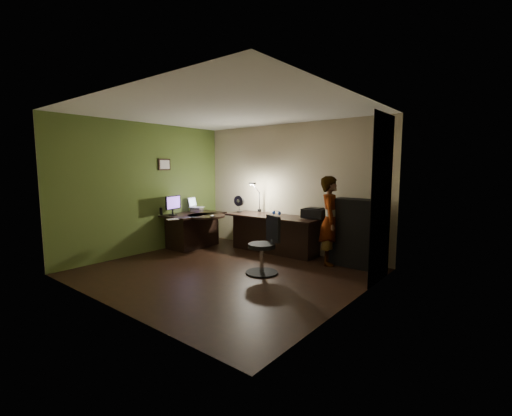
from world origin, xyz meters
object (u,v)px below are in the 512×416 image
Objects in this scene: cabinet at (355,233)px; office_chair at (262,245)px; desk_left at (194,230)px; person at (330,221)px; desk_right at (273,234)px; monitor at (173,208)px.

cabinet is 1.77m from office_chair.
desk_left is 2.46m from office_chair.
office_chair is at bearing 130.22° from person.
monitor is (-1.79, -1.19, 0.53)m from desk_right.
office_chair is (-1.03, -1.43, -0.13)m from cabinet.
person reaches higher than desk_right.
desk_right is 1.71× the size of cabinet.
person is (0.63, 1.25, 0.33)m from office_chair.
desk_left is 3.11m from person.
cabinet reaches higher than desk_right.
desk_left is at bearing 79.21° from person.
monitor reaches higher than office_chair.
monitor is at bearing -158.91° from office_chair.
cabinet is at bearing 2.70° from desk_right.
cabinet is (3.41, 0.84, 0.23)m from desk_left.
office_chair is at bearing -15.55° from desk_left.
monitor is 3.34m from person.
desk_left is 1.35× the size of office_chair.
desk_left is at bearing -164.60° from cabinet.
cabinet is at bearing 7.14° from monitor.
monitor is at bearing -157.99° from cabinet.
office_chair reaches higher than desk_left.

